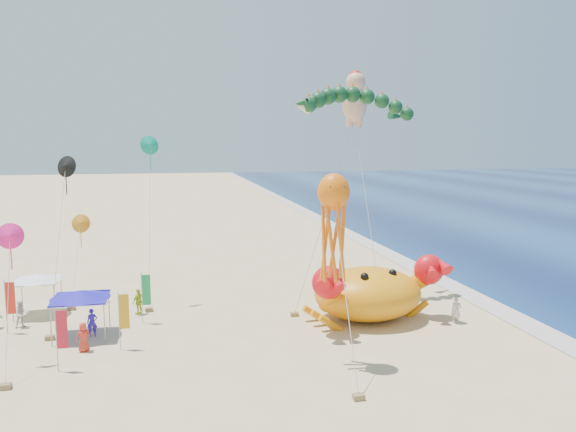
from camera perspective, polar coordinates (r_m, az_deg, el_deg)
The scene contains 11 objects.
ground at distance 35.08m, azimuth 3.97°, elevation -10.92°, with size 320.00×320.00×0.00m, color #D1B784.
foam_strip at distance 40.02m, azimuth 20.90°, elevation -9.04°, with size 320.00×320.00×0.00m, color silver.
crab_inflatable at distance 35.76m, azimuth 8.19°, elevation -7.62°, with size 9.25×7.07×4.06m.
dragon_kite at distance 39.48m, azimuth 6.80°, elevation 10.95°, with size 10.09×5.99×14.54m.
cherub_kite at distance 45.03m, azimuth 6.83°, elevation 11.85°, with size 1.96×6.44×16.54m.
octopus_kite at distance 27.53m, azimuth 4.64°, elevation -0.34°, with size 1.59×5.06×9.62m.
canopy_blue at distance 34.45m, azimuth -20.34°, elevation -7.51°, with size 3.33×3.33×2.71m.
canopy_white at distance 39.68m, azimuth -24.17°, elevation -5.72°, with size 2.98×2.98×2.71m.
feather_flags at distance 33.37m, azimuth -19.82°, elevation -8.74°, with size 8.22×6.61×3.20m.
beachgoers at distance 35.87m, azimuth -19.02°, elevation -9.56°, with size 28.55×6.89×1.69m.
small_kites at distance 36.36m, azimuth -20.13°, elevation 1.09°, with size 8.07×14.30×11.54m.
Camera 1 is at (-9.46, -31.86, 11.25)m, focal length 35.00 mm.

